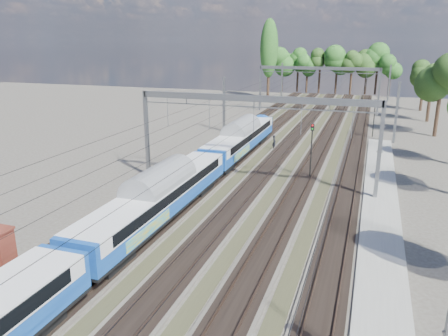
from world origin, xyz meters
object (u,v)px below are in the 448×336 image
(signal_near, at_px, (312,144))
(signal_far, at_px, (374,113))
(emu_train, at_px, (157,193))
(worker, at_px, (274,142))

(signal_near, bearing_deg, signal_far, 65.78)
(emu_train, bearing_deg, signal_far, 68.69)
(worker, bearing_deg, signal_far, -57.27)
(emu_train, relative_size, signal_far, 11.89)
(worker, bearing_deg, signal_near, -163.49)
(signal_near, height_order, signal_far, signal_near)
(worker, height_order, signal_near, signal_near)
(signal_far, bearing_deg, worker, -129.04)
(emu_train, xyz_separation_m, signal_near, (9.48, 16.02, 0.97))
(emu_train, height_order, signal_far, signal_far)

